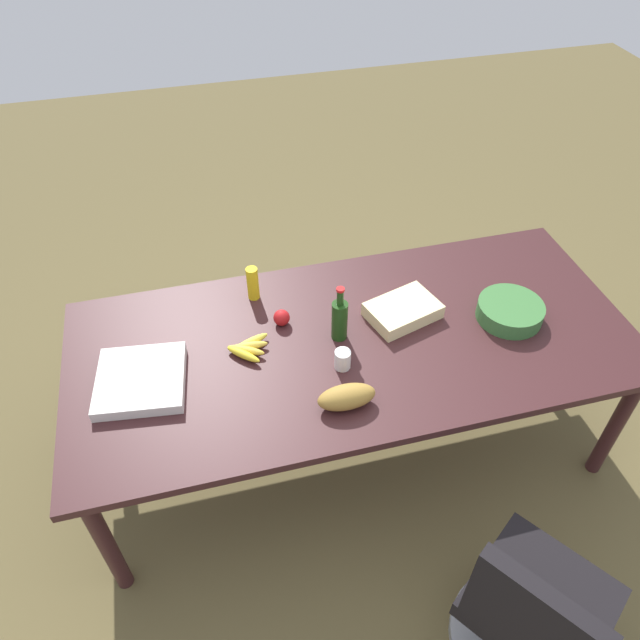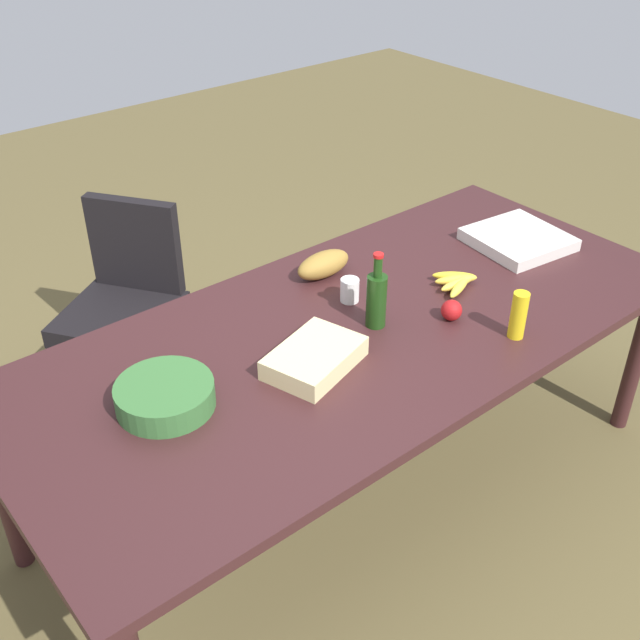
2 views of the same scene
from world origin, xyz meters
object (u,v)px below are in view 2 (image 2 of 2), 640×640
at_px(bread_loaf, 323,265).
at_px(paper_cup, 350,290).
at_px(pizza_box, 518,239).
at_px(apple_red, 452,310).
at_px(mustard_bottle, 518,315).
at_px(wine_bottle, 376,298).
at_px(banana_bunch, 457,281).
at_px(conference_table, 356,341).
at_px(office_chair, 127,324).
at_px(sheet_cake, 314,358).
at_px(salad_bowl, 165,396).

relative_size(bread_loaf, paper_cup, 2.67).
distance_m(pizza_box, apple_red, 0.68).
bearing_deg(pizza_box, mustard_bottle, 44.90).
relative_size(pizza_box, bread_loaf, 1.50).
bearing_deg(wine_bottle, paper_cup, -101.33).
distance_m(mustard_bottle, banana_bunch, 0.37).
xyz_separation_m(conference_table, apple_red, (-0.29, 0.18, 0.10)).
distance_m(mustard_bottle, paper_cup, 0.62).
distance_m(office_chair, wine_bottle, 1.39).
bearing_deg(banana_bunch, paper_cup, -26.22).
bearing_deg(office_chair, mustard_bottle, 115.43).
distance_m(pizza_box, bread_loaf, 0.86).
xyz_separation_m(conference_table, banana_bunch, (-0.48, 0.04, 0.09)).
distance_m(office_chair, pizza_box, 1.78).
xyz_separation_m(mustard_bottle, apple_red, (0.09, -0.22, -0.05)).
relative_size(pizza_box, apple_red, 4.74).
xyz_separation_m(pizza_box, paper_cup, (0.84, -0.12, 0.02)).
bearing_deg(conference_table, office_chair, -73.07).
height_order(bread_loaf, apple_red, bread_loaf).
bearing_deg(wine_bottle, banana_bunch, 178.98).
height_order(pizza_box, apple_red, apple_red).
xyz_separation_m(pizza_box, wine_bottle, (0.88, 0.06, 0.08)).
bearing_deg(paper_cup, bread_loaf, -101.68).
distance_m(conference_table, sheet_cake, 0.29).
bearing_deg(bread_loaf, sheet_cake, 47.58).
relative_size(conference_table, paper_cup, 28.28).
relative_size(conference_table, office_chair, 2.87).
distance_m(salad_bowl, sheet_cake, 0.50).
bearing_deg(conference_table, wine_bottle, 152.36).
distance_m(salad_bowl, apple_red, 1.06).
distance_m(salad_bowl, bread_loaf, 0.93).
bearing_deg(bread_loaf, paper_cup, 78.32).
bearing_deg(apple_red, mustard_bottle, 113.27).
bearing_deg(office_chair, pizza_box, 138.69).
relative_size(pizza_box, wine_bottle, 1.26).
height_order(pizza_box, wine_bottle, wine_bottle).
distance_m(mustard_bottle, wine_bottle, 0.49).
distance_m(office_chair, sheet_cake, 1.35).
bearing_deg(wine_bottle, conference_table, -27.64).
xyz_separation_m(office_chair, mustard_bottle, (-0.74, 1.56, 0.53)).
xyz_separation_m(office_chair, salad_bowl, (0.38, 1.12, 0.48)).
bearing_deg(office_chair, conference_table, 106.93).
relative_size(conference_table, bread_loaf, 10.61).
xyz_separation_m(conference_table, bread_loaf, (-0.14, -0.35, 0.11)).
xyz_separation_m(salad_bowl, bread_loaf, (-0.88, -0.31, 0.01)).
bearing_deg(office_chair, apple_red, 115.76).
height_order(bread_loaf, sheet_cake, bread_loaf).
distance_m(salad_bowl, banana_bunch, 1.22).
bearing_deg(bread_loaf, apple_red, 106.31).
xyz_separation_m(office_chair, banana_bunch, (-0.83, 1.21, 0.47)).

